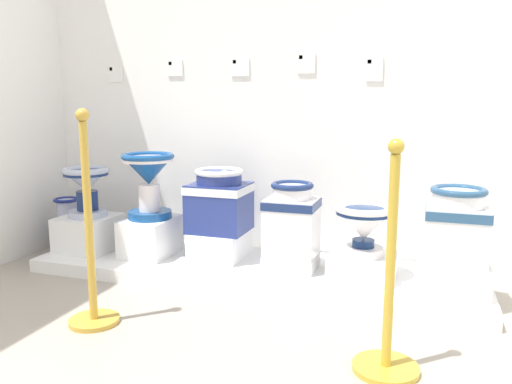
% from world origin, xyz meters
% --- Properties ---
extents(wall_back, '(3.63, 0.06, 3.27)m').
position_xyz_m(wall_back, '(1.71, 2.64, 1.63)').
color(wall_back, white).
rests_on(wall_back, ground_plane).
extents(display_platform, '(2.83, 0.78, 0.08)m').
position_xyz_m(display_platform, '(1.71, 2.20, 0.04)').
color(display_platform, white).
rests_on(display_platform, ground_plane).
extents(plinth_block_slender_white, '(0.36, 0.37, 0.24)m').
position_xyz_m(plinth_block_slender_white, '(0.53, 2.15, 0.20)').
color(plinth_block_slender_white, white).
rests_on(plinth_block_slender_white, display_platform).
extents(antique_toilet_slender_white, '(0.32, 0.32, 0.34)m').
position_xyz_m(antique_toilet_slender_white, '(0.53, 2.15, 0.55)').
color(antique_toilet_slender_white, '#B3BCD5').
rests_on(antique_toilet_slender_white, plinth_block_slender_white).
extents(plinth_block_broad_patterned, '(0.30, 0.39, 0.25)m').
position_xyz_m(plinth_block_broad_patterned, '(0.99, 2.19, 0.21)').
color(plinth_block_broad_patterned, white).
rests_on(plinth_block_broad_patterned, display_platform).
extents(antique_toilet_broad_patterned, '(0.35, 0.35, 0.44)m').
position_xyz_m(antique_toilet_broad_patterned, '(0.99, 2.19, 0.63)').
color(antique_toilet_broad_patterned, navy).
rests_on(antique_toilet_broad_patterned, plinth_block_broad_patterned).
extents(plinth_block_tall_cobalt, '(0.32, 0.38, 0.18)m').
position_xyz_m(plinth_block_tall_cobalt, '(1.46, 2.28, 0.17)').
color(plinth_block_tall_cobalt, white).
rests_on(plinth_block_tall_cobalt, display_platform).
extents(antique_toilet_tall_cobalt, '(0.38, 0.34, 0.41)m').
position_xyz_m(antique_toilet_tall_cobalt, '(1.46, 2.28, 0.48)').
color(antique_toilet_tall_cobalt, navy).
rests_on(antique_toilet_tall_cobalt, plinth_block_tall_cobalt).
extents(plinth_block_central_ornate, '(0.31, 0.28, 0.09)m').
position_xyz_m(plinth_block_central_ornate, '(1.97, 2.20, 0.13)').
color(plinth_block_central_ornate, white).
rests_on(plinth_block_central_ornate, display_platform).
extents(antique_toilet_central_ornate, '(0.32, 0.28, 0.45)m').
position_xyz_m(antique_toilet_central_ornate, '(1.97, 2.20, 0.40)').
color(antique_toilet_central_ornate, white).
rests_on(antique_toilet_central_ornate, plinth_block_central_ornate).
extents(plinth_block_rightmost, '(0.38, 0.33, 0.13)m').
position_xyz_m(plinth_block_rightmost, '(2.41, 2.19, 0.15)').
color(plinth_block_rightmost, white).
rests_on(plinth_block_rightmost, display_platform).
extents(antique_toilet_rightmost, '(0.35, 0.35, 0.30)m').
position_xyz_m(antique_toilet_rightmost, '(2.41, 2.19, 0.41)').
color(antique_toilet_rightmost, white).
rests_on(antique_toilet_rightmost, plinth_block_rightmost).
extents(plinth_block_leftmost, '(0.36, 0.33, 0.16)m').
position_xyz_m(plinth_block_leftmost, '(2.91, 2.13, 0.16)').
color(plinth_block_leftmost, white).
rests_on(plinth_block_leftmost, display_platform).
extents(antique_toilet_leftmost, '(0.32, 0.29, 0.41)m').
position_xyz_m(antique_toilet_leftmost, '(2.91, 2.13, 0.46)').
color(antique_toilet_leftmost, white).
rests_on(antique_toilet_leftmost, plinth_block_leftmost).
extents(info_placard_first, '(0.12, 0.01, 0.12)m').
position_xyz_m(info_placard_first, '(0.50, 2.61, 1.31)').
color(info_placard_first, white).
extents(info_placard_second, '(0.12, 0.01, 0.11)m').
position_xyz_m(info_placard_second, '(0.99, 2.61, 1.35)').
color(info_placard_second, white).
extents(info_placard_third, '(0.13, 0.01, 0.12)m').
position_xyz_m(info_placard_third, '(1.49, 2.61, 1.34)').
color(info_placard_third, white).
extents(info_placard_fourth, '(0.12, 0.01, 0.13)m').
position_xyz_m(info_placard_fourth, '(1.95, 2.61, 1.36)').
color(info_placard_fourth, white).
extents(info_placard_fifth, '(0.10, 0.01, 0.15)m').
position_xyz_m(info_placard_fifth, '(2.39, 2.61, 1.31)').
color(info_placard_fifth, white).
extents(decorative_vase_corner, '(0.25, 0.25, 0.40)m').
position_xyz_m(decorative_vase_corner, '(0.20, 2.33, 0.18)').
color(decorative_vase_corner, navy).
rests_on(decorative_vase_corner, ground_plane).
extents(stanchion_post_near_left, '(0.25, 0.25, 1.07)m').
position_xyz_m(stanchion_post_near_left, '(1.18, 1.29, 0.33)').
color(stanchion_post_near_left, gold).
rests_on(stanchion_post_near_left, ground_plane).
extents(stanchion_post_near_right, '(0.28, 0.28, 0.97)m').
position_xyz_m(stanchion_post_near_right, '(2.62, 1.29, 0.26)').
color(stanchion_post_near_right, gold).
rests_on(stanchion_post_near_right, ground_plane).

